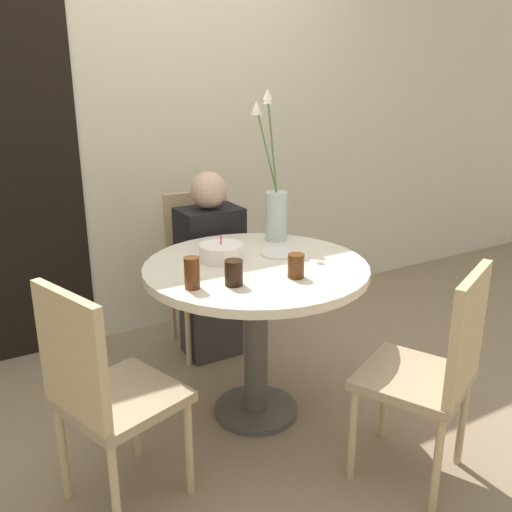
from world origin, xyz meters
The scene contains 13 objects.
ground_plane centered at (0.00, 0.00, 0.00)m, with size 16.00×16.00×0.00m, color #89755B.
wall_back centered at (0.00, 1.22, 1.30)m, with size 8.00×0.05×2.60m.
dining_table centered at (0.00, 0.00, 0.62)m, with size 1.01×1.01×0.77m.
chair_left_flank centered at (0.12, 0.82, 0.52)m, with size 0.45×0.45×0.91m.
chair_far_back centered at (-0.79, -0.25, 0.52)m, with size 0.50×0.50×0.91m.
chair_near_front centered at (0.36, -0.75, 0.52)m, with size 0.53×0.53×0.91m.
birthday_cake centered at (-0.11, 0.13, 0.80)m, with size 0.20×0.20×0.12m.
flower_vase centered at (0.28, 0.29, 0.96)m, with size 0.15×0.19×0.74m.
side_plate centered at (0.17, 0.07, 0.77)m, with size 0.18×0.18×0.01m.
drink_glass_0 centered at (-0.36, -0.12, 0.83)m, with size 0.06×0.06×0.13m.
drink_glass_1 centered at (0.06, -0.22, 0.82)m, with size 0.07×0.07×0.10m.
drink_glass_2 centered at (-0.20, -0.17, 0.82)m, with size 0.08×0.08×0.10m.
person_guest centered at (0.09, 0.66, 0.50)m, with size 0.34×0.24×1.07m.
Camera 1 is at (-1.22, -2.07, 1.61)m, focal length 40.00 mm.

